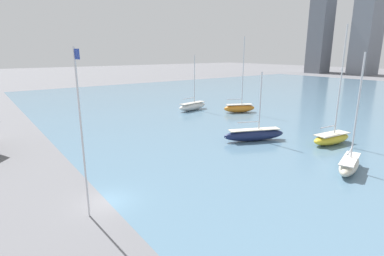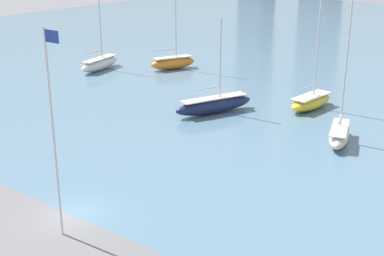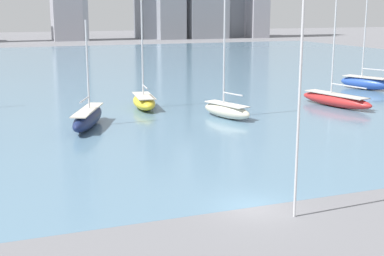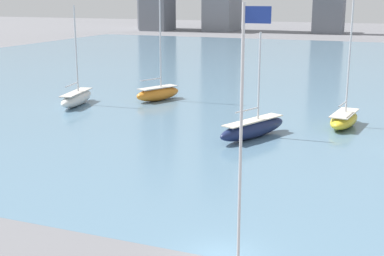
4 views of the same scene
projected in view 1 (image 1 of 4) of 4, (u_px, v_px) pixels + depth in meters
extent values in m
plane|color=slate|center=(107.00, 201.00, 25.98)|extent=(500.00, 500.00, 0.00)
cylinder|color=silver|center=(82.00, 137.00, 22.08)|extent=(0.14, 0.14, 12.96)
cube|color=#1E3899|center=(77.00, 54.00, 20.12)|extent=(1.10, 0.03, 0.70)
cube|color=#8E939E|center=(322.00, 17.00, 184.91)|extent=(8.83, 13.54, 66.87)
cube|color=slate|center=(320.00, 33.00, 178.17)|extent=(10.36, 11.02, 47.24)
cube|color=slate|center=(370.00, 15.00, 162.10)|extent=(10.63, 15.98, 63.97)
ellipsoid|color=beige|center=(349.00, 165.00, 32.28)|extent=(3.67, 6.72, 1.49)
cube|color=silver|center=(350.00, 159.00, 32.11)|extent=(3.01, 5.51, 0.10)
cube|color=#2D2D33|center=(349.00, 169.00, 32.39)|extent=(0.51, 1.16, 0.67)
cylinder|color=silver|center=(358.00, 107.00, 31.11)|extent=(0.18, 0.18, 11.10)
cylinder|color=silver|center=(350.00, 151.00, 31.12)|extent=(0.99, 2.67, 0.14)
ellipsoid|color=white|center=(193.00, 106.00, 66.46)|extent=(3.41, 8.37, 1.68)
cube|color=#BCB7AD|center=(193.00, 103.00, 66.26)|extent=(2.80, 6.86, 0.10)
cube|color=#2D2D33|center=(193.00, 108.00, 66.57)|extent=(0.43, 1.47, 0.75)
cylinder|color=silver|center=(194.00, 79.00, 65.40)|extent=(0.18, 0.18, 10.39)
cylinder|color=silver|center=(189.00, 98.00, 65.14)|extent=(0.81, 3.56, 0.14)
ellipsoid|color=orange|center=(239.00, 108.00, 64.00)|extent=(4.67, 7.00, 1.75)
cube|color=#BCB7AD|center=(239.00, 104.00, 63.80)|extent=(3.83, 5.74, 0.10)
cube|color=#2D2D33|center=(239.00, 110.00, 64.12)|extent=(0.66, 1.18, 0.79)
cylinder|color=silver|center=(243.00, 71.00, 62.16)|extent=(0.18, 0.18, 13.92)
cylinder|color=silver|center=(235.00, 99.00, 63.29)|extent=(1.54, 3.08, 0.14)
ellipsoid|color=yellow|center=(331.00, 139.00, 41.96)|extent=(3.08, 7.00, 1.52)
cube|color=beige|center=(332.00, 134.00, 41.79)|extent=(2.52, 5.74, 0.10)
cube|color=#2D2D33|center=(331.00, 142.00, 42.07)|extent=(0.30, 1.23, 0.69)
cylinder|color=silver|center=(341.00, 81.00, 40.22)|extent=(0.18, 0.18, 14.58)
cylinder|color=silver|center=(328.00, 127.00, 40.99)|extent=(0.52, 3.14, 0.14)
ellipsoid|color=#19234C|center=(254.00, 135.00, 43.52)|extent=(5.22, 9.15, 1.74)
cube|color=beige|center=(254.00, 129.00, 43.32)|extent=(4.28, 7.51, 0.10)
cube|color=#2D2D33|center=(254.00, 138.00, 43.64)|extent=(0.80, 1.59, 0.78)
cylinder|color=silver|center=(260.00, 101.00, 42.44)|extent=(0.18, 0.18, 8.22)
cylinder|color=silver|center=(248.00, 122.00, 42.82)|extent=(1.44, 3.11, 0.14)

